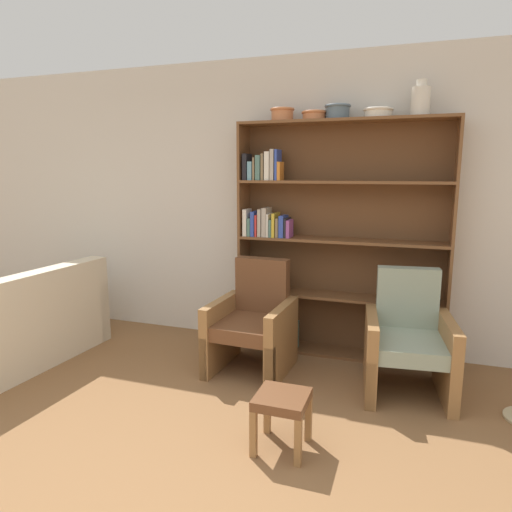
% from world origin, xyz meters
% --- Properties ---
extents(wall_back, '(12.00, 0.06, 2.75)m').
position_xyz_m(wall_back, '(0.00, 2.74, 1.38)').
color(wall_back, silver).
rests_on(wall_back, ground).
extents(bookshelf, '(1.89, 0.30, 2.14)m').
position_xyz_m(bookshelf, '(0.32, 2.57, 1.02)').
color(bookshelf, brown).
rests_on(bookshelf, ground).
extents(bowl_slate, '(0.22, 0.22, 0.12)m').
position_xyz_m(bowl_slate, '(-0.06, 2.55, 2.21)').
color(bowl_slate, '#C67547').
rests_on(bowl_slate, bookshelf).
extents(bowl_terracotta, '(0.23, 0.23, 0.08)m').
position_xyz_m(bowl_terracotta, '(0.24, 2.55, 2.19)').
color(bowl_terracotta, '#C67547').
rests_on(bowl_terracotta, bookshelf).
extents(bowl_sage, '(0.23, 0.23, 0.12)m').
position_xyz_m(bowl_sage, '(0.44, 2.55, 2.21)').
color(bowl_sage, slate).
rests_on(bowl_sage, bookshelf).
extents(bowl_copper, '(0.25, 0.25, 0.08)m').
position_xyz_m(bowl_copper, '(0.78, 2.55, 2.19)').
color(bowl_copper, silver).
rests_on(bowl_copper, bookshelf).
extents(vase_tall, '(0.15, 0.15, 0.29)m').
position_xyz_m(vase_tall, '(1.11, 2.55, 2.27)').
color(vase_tall, silver).
rests_on(vase_tall, bookshelf).
extents(couch, '(0.98, 1.78, 0.86)m').
position_xyz_m(couch, '(-2.20, 1.32, 0.30)').
color(couch, beige).
rests_on(couch, ground).
extents(armchair_leather, '(0.67, 0.71, 0.94)m').
position_xyz_m(armchair_leather, '(-0.14, 1.98, 0.40)').
color(armchair_leather, olive).
rests_on(armchair_leather, ground).
extents(armchair_cushioned, '(0.72, 0.75, 0.94)m').
position_xyz_m(armchair_cushioned, '(1.13, 1.98, 0.40)').
color(armchair_cushioned, olive).
rests_on(armchair_cushioned, ground).
extents(footstool, '(0.31, 0.31, 0.36)m').
position_xyz_m(footstool, '(0.42, 0.92, 0.28)').
color(footstool, olive).
rests_on(footstool, ground).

